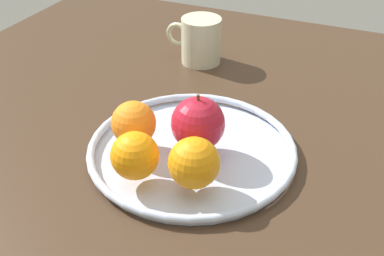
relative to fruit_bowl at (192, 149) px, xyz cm
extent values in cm
cube|color=#402D1E|center=(0.00, 0.00, -2.92)|extent=(122.77, 122.77, 4.00)
cylinder|color=silver|center=(0.00, 0.00, -0.62)|extent=(30.76, 30.76, 0.60)
torus|color=silver|center=(0.00, 0.00, 0.28)|extent=(32.04, 32.04, 1.20)
sphere|color=#AE182C|center=(-0.95, 0.23, 4.94)|extent=(8.10, 8.10, 8.10)
cylinder|color=#593819|center=(-0.95, 0.23, 9.19)|extent=(0.44, 0.44, 1.20)
sphere|color=orange|center=(-3.87, 8.22, 4.41)|extent=(7.05, 7.05, 7.05)
sphere|color=orange|center=(8.28, 2.90, 4.29)|extent=(6.81, 6.81, 6.81)
sphere|color=orange|center=(4.22, 9.79, 4.25)|extent=(6.73, 6.73, 6.73)
cylinder|color=beige|center=(11.17, -30.40, 3.80)|extent=(8.19, 8.19, 9.44)
torus|color=beige|center=(16.46, -30.40, 4.28)|extent=(5.15, 1.00, 5.15)
camera|label=1|loc=(-23.57, 54.19, 43.61)|focal=44.74mm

